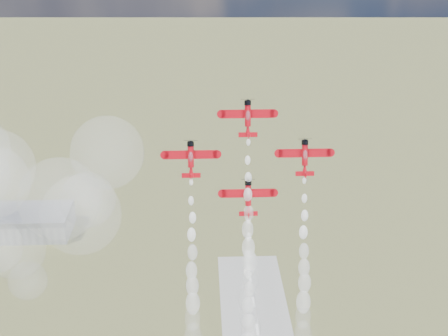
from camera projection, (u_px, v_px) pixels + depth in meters
hangar at (25, 222)px, 340.74m from camera, size 50.00×28.00×13.00m
plane_lead at (248, 118)px, 154.09m from camera, size 13.08×5.10×9.15m
plane_left at (191, 158)px, 154.88m from camera, size 13.08×5.10×9.15m
plane_right at (305, 157)px, 155.91m from camera, size 13.08×5.10×9.15m
plane_slot at (248, 197)px, 156.70m from camera, size 13.08×5.10×9.15m
smoke_trail_lead at (249, 292)px, 159.93m from camera, size 5.86×15.72×50.36m
smoke_trail_left at (193, 330)px, 160.57m from camera, size 5.98×16.75×50.24m
smoke_trail_right at (303, 329)px, 161.51m from camera, size 5.23×16.79×50.92m
drifted_smoke_cloud at (24, 194)px, 164.81m from camera, size 54.83×40.09×60.02m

